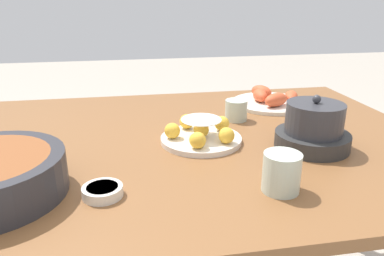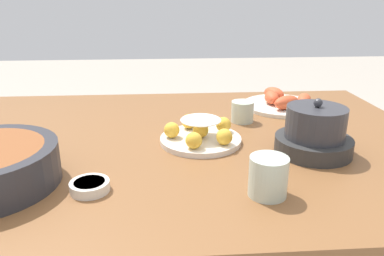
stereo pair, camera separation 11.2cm
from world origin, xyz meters
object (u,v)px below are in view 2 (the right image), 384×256
(dining_table, at_px, (184,162))
(cake_plate, at_px, (201,134))
(warming_pot, at_px, (314,133))
(seafood_platter, at_px, (282,102))
(cup_near, at_px, (242,112))
(sauce_bowl, at_px, (90,186))
(cup_far, at_px, (268,177))

(dining_table, xyz_separation_m, cake_plate, (-0.05, 0.03, 0.11))
(warming_pot, bearing_deg, dining_table, -20.52)
(seafood_platter, distance_m, warming_pot, 0.44)
(cup_near, distance_m, warming_pot, 0.31)
(dining_table, height_order, sauce_bowl, sauce_bowl)
(cake_plate, relative_size, seafood_platter, 0.81)
(cup_far, xyz_separation_m, warming_pot, (-0.19, -0.22, 0.01))
(cake_plate, distance_m, warming_pot, 0.32)
(cake_plate, height_order, cup_far, cup_far)
(sauce_bowl, height_order, warming_pot, warming_pot)
(sauce_bowl, bearing_deg, cup_near, -134.01)
(sauce_bowl, bearing_deg, seafood_platter, -135.82)
(seafood_platter, bearing_deg, warming_pot, 84.02)
(seafood_platter, xyz_separation_m, cup_near, (0.19, 0.16, 0.02))
(dining_table, xyz_separation_m, warming_pot, (-0.36, 0.13, 0.14))
(sauce_bowl, height_order, cup_far, cup_far)
(cup_near, bearing_deg, warming_pot, 117.41)
(sauce_bowl, bearing_deg, dining_table, -126.44)
(cup_far, height_order, warming_pot, warming_pot)
(dining_table, xyz_separation_m, cup_far, (-0.17, 0.35, 0.12))
(cake_plate, height_order, warming_pot, warming_pot)
(cup_far, bearing_deg, sauce_bowl, -6.53)
(cup_near, bearing_deg, cup_far, 85.01)
(cake_plate, xyz_separation_m, warming_pot, (-0.31, 0.10, 0.03))
(seafood_platter, bearing_deg, cake_plate, 43.80)
(cake_plate, relative_size, sauce_bowl, 2.72)
(cup_near, height_order, cup_far, cup_far)
(sauce_bowl, relative_size, warming_pot, 0.42)
(sauce_bowl, bearing_deg, cup_far, 173.47)
(sauce_bowl, height_order, seafood_platter, seafood_platter)
(cake_plate, height_order, sauce_bowl, cake_plate)
(cake_plate, distance_m, seafood_platter, 0.49)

